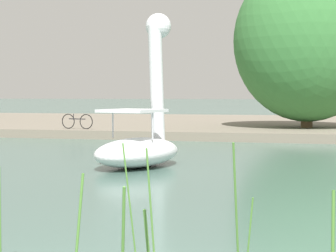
{
  "coord_description": "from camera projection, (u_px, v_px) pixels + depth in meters",
  "views": [
    {
      "loc": [
        2.1,
        -4.99,
        1.95
      ],
      "look_at": [
        -2.23,
        11.92,
        1.04
      ],
      "focal_mm": 64.06,
      "sensor_mm": 36.0,
      "label": 1
    }
  ],
  "objects": [
    {
      "name": "swan_boat",
      "position": [
        141.0,
        134.0,
        16.27
      ],
      "size": [
        2.52,
        3.54,
        4.25
      ],
      "color": "white",
      "rests_on": "ground_plane"
    },
    {
      "name": "tree_willow_overhanging",
      "position": [
        308.0,
        41.0,
        28.17
      ],
      "size": [
        9.29,
        9.06,
        7.88
      ],
      "color": "brown",
      "rests_on": "shore_bank_far"
    },
    {
      "name": "reed_clump_foreground",
      "position": [
        173.0,
        240.0,
        5.55
      ],
      "size": [
        3.82,
        1.73,
        1.56
      ],
      "color": "#4C7F33",
      "rests_on": "ground_plane"
    },
    {
      "name": "bicycle_parked",
      "position": [
        77.0,
        121.0,
        27.4
      ],
      "size": [
        1.64,
        0.31,
        0.7
      ],
      "color": "black",
      "rests_on": "shore_bank_far"
    },
    {
      "name": "shore_bank_far",
      "position": [
        284.0,
        125.0,
        34.91
      ],
      "size": [
        124.77,
        22.06,
        0.38
      ],
      "primitive_type": "cube",
      "color": "slate",
      "rests_on": "ground_plane"
    }
  ]
}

